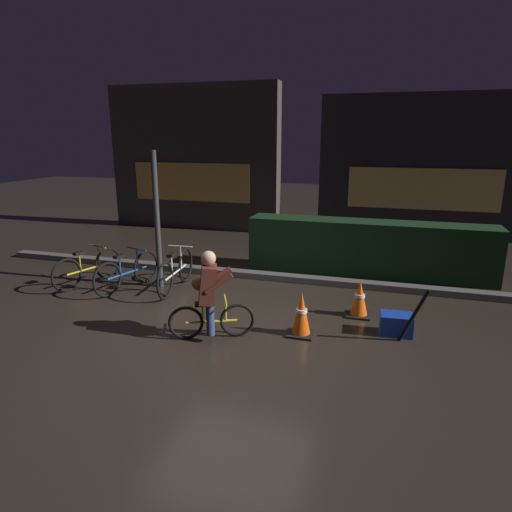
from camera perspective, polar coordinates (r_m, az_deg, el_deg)
ground_plane at (r=6.74m, az=-3.13°, el=-8.57°), size 40.00×40.00×0.00m
sidewalk_curb at (r=8.68m, az=1.76°, el=-2.60°), size 12.00×0.24×0.12m
hedge_row at (r=9.16m, az=14.21°, el=1.01°), size 4.80×0.70×1.08m
storefront_left at (r=13.51m, az=-7.97°, el=12.29°), size 5.15×0.54×4.14m
storefront_right at (r=13.04m, az=20.75°, el=10.64°), size 5.58×0.54×3.81m
street_post at (r=8.16m, az=-12.58°, el=4.42°), size 0.10×0.10×2.48m
parked_bike_leftmost at (r=8.86m, az=-20.75°, el=-1.47°), size 0.53×1.47×0.70m
parked_bike_left_mid at (r=8.37m, az=-16.18°, el=-1.99°), size 0.51×1.51×0.71m
parked_bike_center_left at (r=8.14m, az=-10.26°, el=-1.96°), size 0.46×1.65×0.76m
traffic_cone_near at (r=6.27m, az=5.85°, el=-7.46°), size 0.36×0.36×0.63m
traffic_cone_far at (r=7.06m, az=13.15°, el=-5.37°), size 0.36×0.36×0.58m
blue_crate at (r=6.62m, az=17.54°, el=-8.34°), size 0.46×0.35×0.30m
cyclist at (r=6.08m, az=-6.06°, el=-4.94°), size 1.10×0.56×1.25m
closed_umbrella at (r=6.30m, az=19.58°, el=-7.24°), size 0.37×0.16×0.81m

